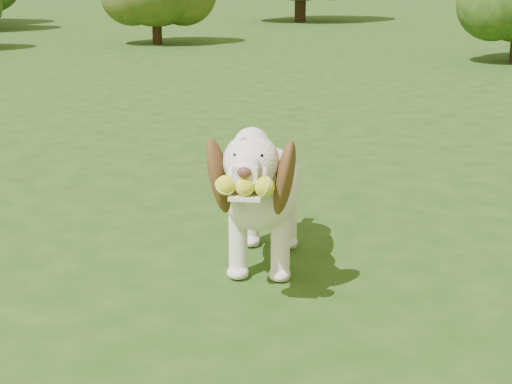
# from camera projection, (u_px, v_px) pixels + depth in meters

# --- Properties ---
(ground) EXTENTS (80.00, 80.00, 0.00)m
(ground) POSITION_uv_depth(u_px,v_px,m) (271.00, 230.00, 3.87)
(ground) COLOR #1F4012
(ground) RESTS_ON ground
(dog) EXTENTS (0.37, 1.06, 0.69)m
(dog) POSITION_uv_depth(u_px,v_px,m) (262.00, 186.00, 3.30)
(dog) COLOR white
(dog) RESTS_ON ground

